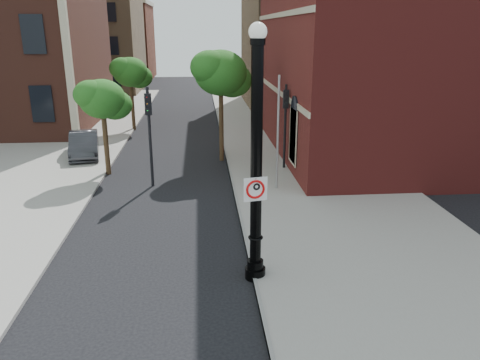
{
  "coord_description": "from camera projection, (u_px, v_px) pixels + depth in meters",
  "views": [
    {
      "loc": [
        0.65,
        -12.06,
        6.76
      ],
      "look_at": [
        1.86,
        2.0,
        2.21
      ],
      "focal_mm": 35.0,
      "sensor_mm": 36.0,
      "label": 1
    }
  ],
  "objects": [
    {
      "name": "bg_building_tan_b",
      "position": [
        373.0,
        27.0,
        41.06
      ],
      "size": [
        22.0,
        14.0,
        14.0
      ],
      "primitive_type": "cube",
      "color": "brown",
      "rests_on": "ground"
    },
    {
      "name": "street_tree_a",
      "position": [
        103.0,
        100.0,
        21.87
      ],
      "size": [
        2.54,
        2.3,
        4.59
      ],
      "color": "#372616",
      "rests_on": "ground"
    },
    {
      "name": "street_tree_b",
      "position": [
        131.0,
        73.0,
        31.82
      ],
      "size": [
        2.78,
        2.51,
        5.0
      ],
      "color": "#372616",
      "rests_on": "ground"
    },
    {
      "name": "traffic_signal_left",
      "position": [
        149.0,
        121.0,
        20.26
      ],
      "size": [
        0.33,
        0.38,
        4.44
      ],
      "rotation": [
        0.0,
        0.0,
        0.21
      ],
      "color": "black",
      "rests_on": "ground"
    },
    {
      "name": "ground",
      "position": [
        182.0,
        276.0,
        13.46
      ],
      "size": [
        120.0,
        120.0,
        0.0
      ],
      "primitive_type": "plane",
      "color": "black",
      "rests_on": "ground"
    },
    {
      "name": "brick_wall_building",
      "position": [
        473.0,
        39.0,
        26.12
      ],
      "size": [
        22.3,
        16.3,
        12.5
      ],
      "color": "maroon",
      "rests_on": "ground"
    },
    {
      "name": "lamppost",
      "position": [
        256.0,
        170.0,
        12.38
      ],
      "size": [
        0.59,
        0.59,
        6.94
      ],
      "color": "black",
      "rests_on": "ground"
    },
    {
      "name": "traffic_signal_right",
      "position": [
        285.0,
        113.0,
        22.77
      ],
      "size": [
        0.28,
        0.35,
        4.26
      ],
      "rotation": [
        0.0,
        0.0,
        -0.04
      ],
      "color": "black",
      "rests_on": "ground"
    },
    {
      "name": "street_tree_c",
      "position": [
        221.0,
        74.0,
        23.98
      ],
      "size": [
        3.22,
        2.91,
        5.81
      ],
      "color": "#372616",
      "rests_on": "ground"
    },
    {
      "name": "parked_car",
      "position": [
        84.0,
        145.0,
        25.8
      ],
      "size": [
        2.3,
        4.49,
        1.41
      ],
      "primitive_type": "imported",
      "rotation": [
        0.0,
        0.0,
        0.2
      ],
      "color": "#2D2E32",
      "rests_on": "ground"
    },
    {
      "name": "no_parking_sign",
      "position": [
        256.0,
        189.0,
        12.35
      ],
      "size": [
        0.65,
        0.17,
        0.66
      ],
      "rotation": [
        0.0,
        0.0,
        0.21
      ],
      "color": "white",
      "rests_on": "ground"
    },
    {
      "name": "bg_building_red",
      "position": [
        108.0,
        43.0,
        65.94
      ],
      "size": [
        12.0,
        12.0,
        10.0
      ],
      "primitive_type": "cube",
      "color": "maroon",
      "rests_on": "ground"
    },
    {
      "name": "curb_edge",
      "position": [
        230.0,
        172.0,
        23.08
      ],
      "size": [
        0.1,
        60.0,
        0.14
      ],
      "primitive_type": "cube",
      "color": "gray",
      "rests_on": "ground"
    },
    {
      "name": "bg_building_tan_a",
      "position": [
        85.0,
        37.0,
        52.36
      ],
      "size": [
        12.0,
        12.0,
        12.0
      ],
      "primitive_type": "cube",
      "color": "brown",
      "rests_on": "ground"
    },
    {
      "name": "sidewalk_right",
      "position": [
        309.0,
        170.0,
        23.41
      ],
      "size": [
        8.0,
        60.0,
        0.12
      ],
      "primitive_type": "cube",
      "color": "gray",
      "rests_on": "ground"
    },
    {
      "name": "sidewalk_left",
      "position": [
        49.0,
        140.0,
        29.77
      ],
      "size": [
        10.0,
        50.0,
        0.12
      ],
      "primitive_type": "cube",
      "color": "gray",
      "rests_on": "ground"
    },
    {
      "name": "utility_pole",
      "position": [
        278.0,
        135.0,
        19.8
      ],
      "size": [
        0.1,
        0.1,
        5.0
      ],
      "primitive_type": "cylinder",
      "color": "#999999",
      "rests_on": "ground"
    }
  ]
}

